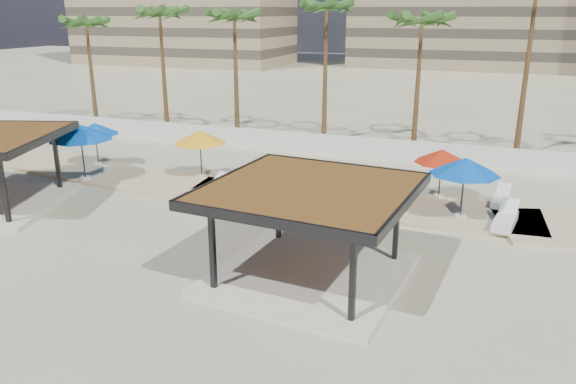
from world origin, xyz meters
name	(u,v)px	position (x,y,z in m)	size (l,w,h in m)	color
ground	(250,261)	(0.00, 0.00, 0.00)	(200.00, 200.00, 0.00)	#C9B385
promenade	(357,201)	(2.00, 7.67, 0.06)	(44.45, 7.97, 0.24)	#C6B284
boundary_wall	(358,147)	(0.00, 16.00, 0.60)	(56.00, 0.30, 1.20)	silver
pavilion_central	(310,224)	(2.32, -0.42, 1.90)	(6.82, 6.82, 3.18)	beige
umbrella_a	(95,129)	(-13.12, 8.48, 2.21)	(3.38, 3.38, 2.36)	beige
umbrella_b	(200,137)	(-6.47, 8.34, 2.29)	(3.06, 3.06, 2.45)	beige
umbrella_c	(442,156)	(5.50, 9.20, 2.13)	(3.15, 3.15, 2.26)	beige
umbrella_d	(465,166)	(6.65, 6.69, 2.40)	(2.95, 2.95, 2.58)	beige
umbrella_f	(80,132)	(-11.83, 5.80, 2.65)	(4.10, 4.10, 2.87)	beige
lounger_a	(209,190)	(-4.72, 5.85, 0.38)	(1.39, 2.35, 0.85)	silver
lounger_b	(501,200)	(8.23, 9.14, 0.35)	(0.87, 1.97, 0.72)	silver
lounger_c	(505,220)	(8.41, 6.36, 0.39)	(1.05, 2.33, 0.85)	silver
palm_a	(86,27)	(-21.00, 18.30, 7.34)	(3.00, 3.00, 8.45)	brown
palm_b	(160,18)	(-15.00, 18.70, 7.98)	(3.00, 3.00, 9.14)	brown
palm_c	(234,21)	(-9.00, 18.10, 7.80)	(3.00, 3.00, 8.94)	brown
palm_d	(326,12)	(-3.00, 18.90, 8.36)	(3.00, 3.00, 9.54)	brown
palm_e	(422,25)	(3.00, 18.40, 7.64)	(3.00, 3.00, 8.77)	brown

